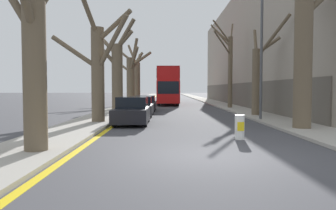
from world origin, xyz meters
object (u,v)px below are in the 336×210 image
object	(u,v)px
parked_car_1	(140,107)
traffic_bollard	(240,127)
street_tree_left_3	(132,77)
double_decker_bus	(168,84)
parked_car_2	(145,104)
street_tree_left_2	(117,72)
street_tree_right_1	(258,76)
parked_car_0	(132,111)
street_tree_right_0	(304,45)
lamp_post	(260,41)
street_tree_right_2	(229,66)
street_tree_left_4	(135,78)
street_tree_left_0	(34,45)
street_tree_left_1	(98,67)

from	to	relation	value
parked_car_1	traffic_bollard	bearing A→B (deg)	-66.40
street_tree_left_3	double_decker_bus	world-z (taller)	street_tree_left_3
parked_car_2	parked_car_1	bearing A→B (deg)	-90.00
street_tree_left_2	double_decker_bus	world-z (taller)	street_tree_left_2
street_tree_right_1	parked_car_0	bearing A→B (deg)	-149.69
street_tree_right_0	street_tree_right_1	world-z (taller)	street_tree_right_0
street_tree_left_3	street_tree_right_0	size ratio (longest dim) A/B	0.87
street_tree_right_1	street_tree_left_3	bearing A→B (deg)	128.94
parked_car_1	lamp_post	distance (m)	9.03
traffic_bollard	double_decker_bus	bearing A→B (deg)	95.15
street_tree_right_0	street_tree_right_2	size ratio (longest dim) A/B	0.97
parked_car_0	parked_car_2	xyz separation A→B (m)	(0.00, 10.64, -0.06)
street_tree_right_2	parked_car_1	distance (m)	12.06
street_tree_left_4	traffic_bollard	distance (m)	31.52
street_tree_left_4	parked_car_1	bearing A→B (deg)	-83.79
street_tree_left_0	street_tree_left_2	xyz separation A→B (m)	(-0.18, 16.97, 0.11)
street_tree_right_1	lamp_post	distance (m)	3.69
street_tree_right_1	parked_car_1	xyz separation A→B (m)	(-8.08, 0.38, -2.14)
parked_car_0	parked_car_2	distance (m)	10.64
parked_car_0	street_tree_left_2	bearing A→B (deg)	103.61
street_tree_right_0	traffic_bollard	distance (m)	5.58
street_tree_left_2	lamp_post	size ratio (longest dim) A/B	0.87
street_tree_left_2	parked_car_0	distance (m)	9.45
street_tree_left_0	traffic_bollard	distance (m)	7.59
street_tree_right_2	double_decker_bus	size ratio (longest dim) A/B	0.70
street_tree_left_0	street_tree_right_0	xyz separation A→B (m)	(10.03, 5.44, 0.73)
street_tree_left_1	street_tree_left_2	world-z (taller)	street_tree_left_2
street_tree_left_1	lamp_post	size ratio (longest dim) A/B	0.82
parked_car_2	street_tree_left_1	bearing A→B (deg)	-100.03
street_tree_left_4	street_tree_left_1	bearing A→B (deg)	-89.24
street_tree_right_1	lamp_post	world-z (taller)	lamp_post
street_tree_left_1	parked_car_1	world-z (taller)	street_tree_left_1
street_tree_left_1	street_tree_right_0	xyz separation A→B (m)	(9.93, -2.84, 0.82)
double_decker_bus	parked_car_1	xyz separation A→B (m)	(-2.05, -17.62, -1.81)
street_tree_left_1	street_tree_left_2	bearing A→B (deg)	91.85
street_tree_right_2	double_decker_bus	distance (m)	10.87
street_tree_right_0	street_tree_right_1	bearing A→B (deg)	89.97
double_decker_bus	parked_car_0	distance (m)	22.89
street_tree_right_2	parked_car_0	distance (m)	16.07
street_tree_right_1	parked_car_0	distance (m)	9.59
parked_car_1	traffic_bollard	distance (m)	11.45
street_tree_left_3	street_tree_right_1	distance (m)	15.70
street_tree_right_1	traffic_bollard	distance (m)	10.95
parked_car_1	parked_car_2	world-z (taller)	parked_car_1
parked_car_1	traffic_bollard	world-z (taller)	parked_car_1
street_tree_right_1	parked_car_2	xyz separation A→B (m)	(-8.08, 5.91, -2.16)
street_tree_left_3	traffic_bollard	xyz separation A→B (m)	(6.37, -22.32, -2.70)
street_tree_left_4	traffic_bollard	xyz separation A→B (m)	(6.77, -30.64, -2.92)
street_tree_left_4	street_tree_right_0	size ratio (longest dim) A/B	0.97
parked_car_0	lamp_post	world-z (taller)	lamp_post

